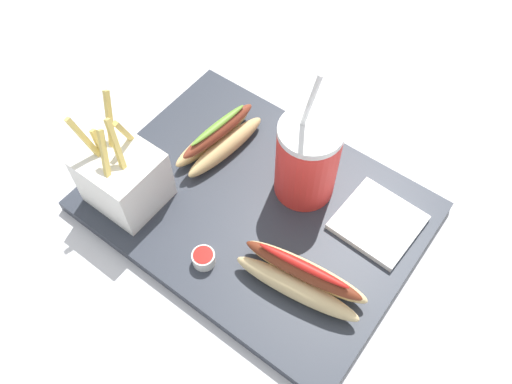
# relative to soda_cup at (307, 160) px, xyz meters

# --- Properties ---
(ground_plane) EXTENTS (2.40, 2.40, 0.02)m
(ground_plane) POSITION_rel_soda_cup_xyz_m (0.04, 0.07, -0.10)
(ground_plane) COLOR silver
(food_tray) EXTENTS (0.48, 0.35, 0.02)m
(food_tray) POSITION_rel_soda_cup_xyz_m (0.04, 0.07, -0.08)
(food_tray) COLOR #2D333D
(food_tray) RESTS_ON ground_plane
(soda_cup) EXTENTS (0.09, 0.09, 0.24)m
(soda_cup) POSITION_rel_soda_cup_xyz_m (0.00, 0.00, 0.00)
(soda_cup) COLOR red
(soda_cup) RESTS_ON food_tray
(fries_basket) EXTENTS (0.10, 0.10, 0.16)m
(fries_basket) POSITION_rel_soda_cup_xyz_m (0.20, 0.17, -0.02)
(fries_basket) COLOR white
(fries_basket) RESTS_ON food_tray
(hot_dog_1) EXTENTS (0.19, 0.08, 0.07)m
(hot_dog_1) POSITION_rel_soda_cup_xyz_m (-0.09, 0.14, -0.04)
(hot_dog_1) COLOR #E5C689
(hot_dog_1) RESTS_ON food_tray
(hot_dog_2) EXTENTS (0.07, 0.16, 0.06)m
(hot_dog_2) POSITION_rel_soda_cup_xyz_m (0.15, 0.02, -0.05)
(hot_dog_2) COLOR #DBB775
(hot_dog_2) RESTS_ON food_tray
(ketchup_cup_1) EXTENTS (0.03, 0.03, 0.02)m
(ketchup_cup_1) POSITION_rel_soda_cup_xyz_m (0.06, -0.05, -0.06)
(ketchup_cup_1) COLOR white
(ketchup_cup_1) RESTS_ON food_tray
(ketchup_cup_2) EXTENTS (0.03, 0.03, 0.02)m
(ketchup_cup_2) POSITION_rel_soda_cup_xyz_m (0.04, 0.19, -0.06)
(ketchup_cup_2) COLOR white
(ketchup_cup_2) RESTS_ON food_tray
(napkin_stack) EXTENTS (0.12, 0.11, 0.01)m
(napkin_stack) POSITION_rel_soda_cup_xyz_m (-0.12, -0.01, -0.06)
(napkin_stack) COLOR white
(napkin_stack) RESTS_ON food_tray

